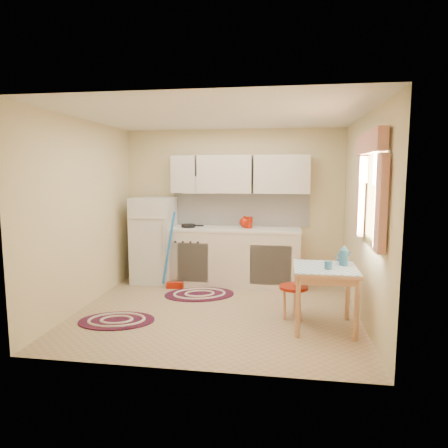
{
  "coord_description": "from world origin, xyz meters",
  "views": [
    {
      "loc": [
        0.84,
        -4.97,
        1.81
      ],
      "look_at": [
        0.05,
        0.25,
        1.12
      ],
      "focal_mm": 32.0,
      "sensor_mm": 36.0,
      "label": 1
    }
  ],
  "objects_px": {
    "table": "(324,298)",
    "stool": "(293,302)",
    "fridge": "(154,240)",
    "base_cabinets": "(229,257)"
  },
  "relations": [
    {
      "from": "table",
      "to": "stool",
      "type": "relative_size",
      "value": 1.71
    },
    {
      "from": "fridge",
      "to": "stool",
      "type": "relative_size",
      "value": 3.33
    },
    {
      "from": "base_cabinets",
      "to": "table",
      "type": "distance_m",
      "value": 2.16
    },
    {
      "from": "fridge",
      "to": "table",
      "type": "bearing_deg",
      "value": -32.29
    },
    {
      "from": "base_cabinets",
      "to": "fridge",
      "type": "bearing_deg",
      "value": -177.7
    },
    {
      "from": "base_cabinets",
      "to": "stool",
      "type": "relative_size",
      "value": 5.36
    },
    {
      "from": "base_cabinets",
      "to": "table",
      "type": "height_order",
      "value": "base_cabinets"
    },
    {
      "from": "table",
      "to": "stool",
      "type": "distance_m",
      "value": 0.45
    },
    {
      "from": "fridge",
      "to": "table",
      "type": "distance_m",
      "value": 3.08
    },
    {
      "from": "table",
      "to": "stool",
      "type": "xyz_separation_m",
      "value": [
        -0.34,
        0.24,
        -0.15
      ]
    }
  ]
}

